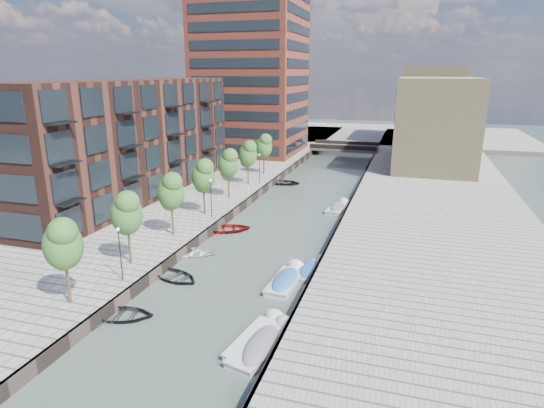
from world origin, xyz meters
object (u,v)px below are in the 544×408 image
at_px(tree_2, 171,190).
at_px(sloop_0, 176,279).
at_px(sloop_3, 194,255).
at_px(motorboat_0, 287,280).
at_px(sloop_1, 123,318).
at_px(sloop_4, 283,184).
at_px(tree_1, 126,212).
at_px(tree_6, 264,145).
at_px(tree_5, 248,153).
at_px(tree_0, 63,243).
at_px(motorboat_2, 260,337).
at_px(motorboat_3, 311,269).
at_px(motorboat_4, 338,208).
at_px(tree_4, 228,163).
at_px(sloop_2, 227,231).
at_px(motorboat_1, 266,344).
at_px(tree_3, 203,175).
at_px(car, 400,155).
at_px(bridge, 345,148).

bearing_deg(tree_2, sloop_0, -60.33).
relative_size(sloop_3, motorboat_0, 0.74).
height_order(sloop_1, sloop_4, sloop_4).
distance_m(tree_1, tree_6, 35.00).
bearing_deg(sloop_3, tree_5, -2.78).
bearing_deg(tree_0, motorboat_2, 5.30).
distance_m(tree_6, motorboat_3, 33.71).
relative_size(tree_2, sloop_1, 1.38).
distance_m(tree_2, tree_5, 21.00).
bearing_deg(motorboat_4, motorboat_3, -87.99).
xyz_separation_m(tree_4, motorboat_3, (13.93, -16.27, -5.12)).
bearing_deg(motorboat_2, tree_4, 115.88).
bearing_deg(sloop_2, tree_5, -12.08).
height_order(sloop_2, motorboat_1, motorboat_1).
height_order(sloop_4, motorboat_4, motorboat_4).
bearing_deg(motorboat_4, motorboat_2, -90.58).
bearing_deg(sloop_0, motorboat_1, -105.62).
xyz_separation_m(sloop_2, sloop_4, (0.03, 21.43, 0.00)).
bearing_deg(motorboat_4, sloop_1, -108.78).
distance_m(tree_2, tree_4, 14.00).
xyz_separation_m(tree_3, tree_5, (0.00, 14.00, 0.00)).
height_order(motorboat_0, motorboat_4, motorboat_0).
distance_m(motorboat_1, car, 61.24).
height_order(tree_4, motorboat_2, tree_4).
xyz_separation_m(tree_0, motorboat_3, (13.93, 11.73, -5.12)).
height_order(bridge, tree_2, tree_2).
xyz_separation_m(tree_5, sloop_1, (3.36, -34.21, -5.31)).
xyz_separation_m(tree_4, sloop_3, (3.10, -16.03, -5.31)).
bearing_deg(sloop_2, motorboat_3, -148.88).
bearing_deg(sloop_4, tree_4, 163.17).
distance_m(tree_4, tree_6, 14.00).
bearing_deg(tree_0, motorboat_4, 66.09).
distance_m(tree_2, sloop_0, 9.50).
xyz_separation_m(bridge, tree_6, (-8.50, -26.00, 3.92)).
bearing_deg(tree_5, tree_4, -90.00).
bearing_deg(tree_4, motorboat_4, 8.50).
bearing_deg(bridge, motorboat_2, -86.15).
xyz_separation_m(sloop_4, motorboat_2, (9.46, -39.13, 0.10)).
distance_m(tree_6, motorboat_2, 43.13).
relative_size(tree_4, motorboat_4, 1.15).
relative_size(tree_0, sloop_4, 1.20).
height_order(sloop_0, motorboat_3, motorboat_3).
xyz_separation_m(tree_4, tree_5, (0.00, 7.00, 0.00)).
distance_m(tree_1, motorboat_2, 15.16).
xyz_separation_m(sloop_3, motorboat_0, (9.43, -2.76, 0.22)).
bearing_deg(sloop_3, motorboat_3, -101.73).
bearing_deg(sloop_1, tree_6, -9.01).
bearing_deg(tree_3, tree_4, 90.00).
bearing_deg(sloop_0, sloop_4, 20.09).
distance_m(sloop_0, car, 56.32).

